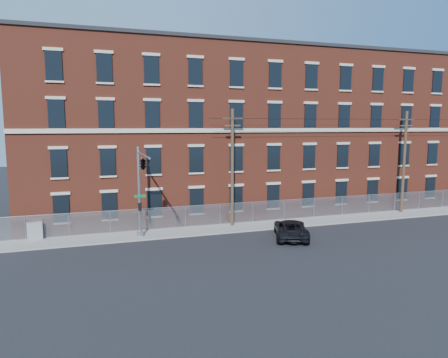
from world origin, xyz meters
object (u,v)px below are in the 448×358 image
utility_pole_near (232,165)px  utility_cabinet (35,231)px  traffic_signal_mast (142,173)px  pickup_truck (291,229)px

utility_pole_near → utility_cabinet: 16.38m
utility_pole_near → utility_cabinet: bearing=178.5°
traffic_signal_mast → utility_cabinet: (-7.73, 3.82, -4.61)m
traffic_signal_mast → pickup_truck: 12.20m
pickup_truck → utility_cabinet: bearing=6.5°
traffic_signal_mast → utility_pole_near: utility_pole_near is taller
traffic_signal_mast → pickup_truck: bearing=-7.0°
utility_cabinet → utility_pole_near: bearing=-14.6°
traffic_signal_mast → utility_cabinet: size_ratio=5.30×
pickup_truck → utility_cabinet: (-18.92, 5.19, 0.06)m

